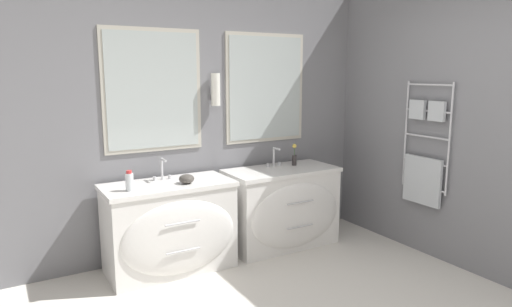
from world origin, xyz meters
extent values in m
cube|color=slate|center=(0.00, 2.20, 1.30)|extent=(5.09, 0.06, 2.60)
cube|color=#BCB7A8|center=(-0.51, 2.16, 1.57)|extent=(0.91, 0.01, 1.10)
cube|color=#B2BCBA|center=(-0.51, 2.15, 1.57)|extent=(0.84, 0.01, 1.03)
cube|color=#BCB7A8|center=(0.67, 2.16, 1.57)|extent=(0.91, 0.01, 1.10)
cube|color=#B2BCBA|center=(0.67, 2.15, 1.57)|extent=(0.84, 0.01, 1.03)
cylinder|color=white|center=(0.08, 2.10, 1.57)|extent=(0.09, 0.09, 0.31)
cube|color=silver|center=(0.08, 2.16, 1.57)|extent=(0.05, 0.02, 0.08)
cube|color=slate|center=(1.77, 0.98, 1.30)|extent=(0.06, 4.25, 2.60)
cylinder|color=silver|center=(1.71, 0.74, 1.14)|extent=(0.02, 0.02, 1.02)
cylinder|color=silver|center=(1.71, 1.23, 1.14)|extent=(0.02, 0.02, 1.02)
cylinder|color=silver|center=(1.71, 0.99, 1.62)|extent=(0.02, 0.49, 0.02)
cylinder|color=silver|center=(1.71, 0.99, 1.38)|extent=(0.02, 0.49, 0.02)
cylinder|color=silver|center=(1.71, 0.99, 1.14)|extent=(0.02, 0.49, 0.02)
cylinder|color=silver|center=(1.71, 0.99, 0.90)|extent=(0.02, 0.49, 0.02)
cylinder|color=silver|center=(1.71, 0.99, 0.66)|extent=(0.02, 0.49, 0.02)
cube|color=#B7BCC1|center=(1.69, 0.99, 0.72)|extent=(0.04, 0.42, 0.45)
cube|color=#B7BCC1|center=(1.69, 0.88, 1.39)|extent=(0.04, 0.17, 0.18)
cube|color=#B7BCC1|center=(1.69, 1.10, 1.39)|extent=(0.04, 0.17, 0.18)
cube|color=white|center=(-0.51, 1.85, 0.38)|extent=(1.08, 0.52, 0.75)
ellipsoid|color=white|center=(-0.51, 1.59, 0.38)|extent=(1.00, 0.12, 0.63)
cube|color=white|center=(-0.51, 1.85, 0.77)|extent=(1.12, 0.55, 0.04)
ellipsoid|color=white|center=(-0.51, 1.83, 0.76)|extent=(0.38, 0.33, 0.07)
cylinder|color=silver|center=(-0.51, 1.52, 0.53)|extent=(0.30, 0.01, 0.01)
cylinder|color=silver|center=(-0.51, 1.52, 0.29)|extent=(0.30, 0.01, 0.01)
cube|color=white|center=(0.67, 1.85, 0.38)|extent=(1.08, 0.52, 0.75)
ellipsoid|color=white|center=(0.67, 1.59, 0.38)|extent=(1.00, 0.12, 0.63)
cube|color=white|center=(0.67, 1.85, 0.77)|extent=(1.12, 0.55, 0.04)
ellipsoid|color=white|center=(0.67, 1.83, 0.76)|extent=(0.38, 0.33, 0.07)
cylinder|color=silver|center=(0.67, 1.52, 0.53)|extent=(0.30, 0.01, 0.01)
cylinder|color=silver|center=(0.67, 1.52, 0.29)|extent=(0.30, 0.01, 0.01)
cylinder|color=silver|center=(-0.51, 2.00, 0.89)|extent=(0.02, 0.02, 0.20)
cylinder|color=silver|center=(-0.51, 1.94, 0.98)|extent=(0.02, 0.11, 0.02)
cylinder|color=silver|center=(-0.58, 2.00, 0.81)|extent=(0.03, 0.03, 0.04)
cylinder|color=silver|center=(-0.44, 2.00, 0.81)|extent=(0.03, 0.03, 0.04)
cylinder|color=silver|center=(0.67, 2.00, 0.89)|extent=(0.02, 0.02, 0.20)
cylinder|color=silver|center=(0.67, 1.94, 0.98)|extent=(0.02, 0.11, 0.02)
cylinder|color=silver|center=(0.60, 2.00, 0.81)|extent=(0.03, 0.03, 0.04)
cylinder|color=silver|center=(0.74, 2.00, 0.81)|extent=(0.03, 0.03, 0.04)
cylinder|color=silver|center=(-0.87, 1.76, 0.86)|extent=(0.07, 0.07, 0.14)
cylinder|color=red|center=(-0.87, 1.76, 0.95)|extent=(0.04, 0.04, 0.02)
ellipsoid|color=#4C4742|center=(-0.37, 1.76, 0.83)|extent=(0.13, 0.13, 0.08)
cylinder|color=#332D2D|center=(0.87, 1.93, 0.84)|extent=(0.05, 0.05, 0.11)
cylinder|color=#477238|center=(0.87, 1.93, 0.94)|extent=(0.01, 0.01, 0.10)
sphere|color=#E5BF47|center=(0.87, 1.93, 0.99)|extent=(0.04, 0.04, 0.04)
camera|label=1|loc=(-1.79, -1.84, 1.74)|focal=32.00mm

